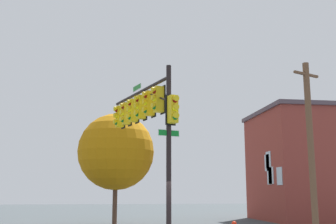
{
  "coord_description": "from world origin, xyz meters",
  "views": [
    {
      "loc": [
        -16.33,
        2.33,
        2.1
      ],
      "look_at": [
        1.15,
        -0.13,
        5.47
      ],
      "focal_mm": 44.9,
      "sensor_mm": 36.0,
      "label": 1
    }
  ],
  "objects_px": {
    "signal_pole_assembly": "(145,115)",
    "utility_pole": "(311,144)",
    "tree_near": "(116,152)",
    "brick_building": "(303,165)"
  },
  "relations": [
    {
      "from": "utility_pole",
      "to": "signal_pole_assembly",
      "type": "bearing_deg",
      "value": 98.49
    },
    {
      "from": "utility_pole",
      "to": "brick_building",
      "type": "xyz_separation_m",
      "value": [
        10.74,
        -4.72,
        -0.29
      ]
    },
    {
      "from": "utility_pole",
      "to": "tree_near",
      "type": "xyz_separation_m",
      "value": [
        9.1,
        9.51,
        0.36
      ]
    },
    {
      "from": "signal_pole_assembly",
      "to": "utility_pole",
      "type": "distance_m",
      "value": 8.58
    },
    {
      "from": "signal_pole_assembly",
      "to": "tree_near",
      "type": "xyz_separation_m",
      "value": [
        10.35,
        1.09,
        -0.69
      ]
    },
    {
      "from": "tree_near",
      "to": "utility_pole",
      "type": "bearing_deg",
      "value": -133.71
    },
    {
      "from": "signal_pole_assembly",
      "to": "utility_pole",
      "type": "bearing_deg",
      "value": -81.51
    },
    {
      "from": "tree_near",
      "to": "brick_building",
      "type": "height_order",
      "value": "brick_building"
    },
    {
      "from": "signal_pole_assembly",
      "to": "utility_pole",
      "type": "height_order",
      "value": "utility_pole"
    },
    {
      "from": "utility_pole",
      "to": "brick_building",
      "type": "height_order",
      "value": "utility_pole"
    }
  ]
}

